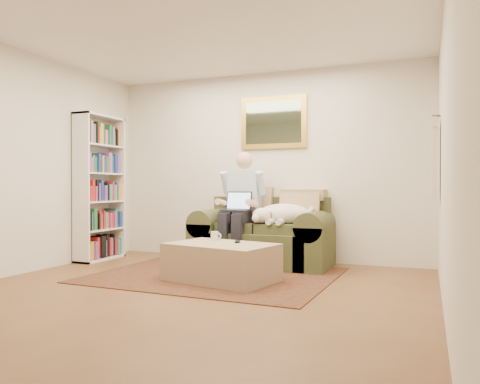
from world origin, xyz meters
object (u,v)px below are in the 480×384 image
Objects in this scene: seated_man at (239,208)px; bookshelf at (100,188)px; coffee_mug at (215,236)px; laptop at (237,206)px; sofa at (263,242)px; sleeping_dog at (284,214)px; ottoman at (221,262)px.

seated_man is 2.02m from bookshelf.
bookshelf is (-1.99, 0.49, 0.54)m from coffee_mug.
laptop is at bearing -90.00° from seated_man.
sofa is 0.49m from sleeping_dog.
coffee_mug is 2.12m from bookshelf.
seated_man is 2.04× the size of sleeping_dog.
bookshelf is at bearing -174.38° from laptop.
laptop is 0.17× the size of bookshelf.
sofa reaches higher than ottoman.
seated_man reaches higher than ottoman.
ottoman is (-0.38, -1.08, -0.47)m from sleeping_dog.
bookshelf is (-2.18, 0.74, 0.80)m from ottoman.
coffee_mug is (0.00, -0.75, -0.28)m from seated_man.
ottoman is at bearing -109.28° from sleeping_dog.
sofa is at bearing 86.91° from ottoman.
sofa is at bearing 10.68° from bookshelf.
seated_man is at bearing 7.55° from bookshelf.
sleeping_dog is 2.60m from bookshelf.
laptop reaches higher than ottoman.
ottoman is at bearing -18.78° from bookshelf.
sleeping_dog is 0.36× the size of bookshelf.
laptop reaches higher than sleeping_dog.
laptop reaches higher than sofa.
laptop is 0.60m from sleeping_dog.
coffee_mug is at bearing -89.69° from seated_man.
bookshelf reaches higher than laptop.
sofa is 1.19× the size of seated_man.
seated_man is 1.16m from ottoman.
sofa is 5.15× the size of laptop.
sleeping_dog is 7.21× the size of coffee_mug.
coffee_mug reaches higher than ottoman.
ottoman is 2.44m from bookshelf.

